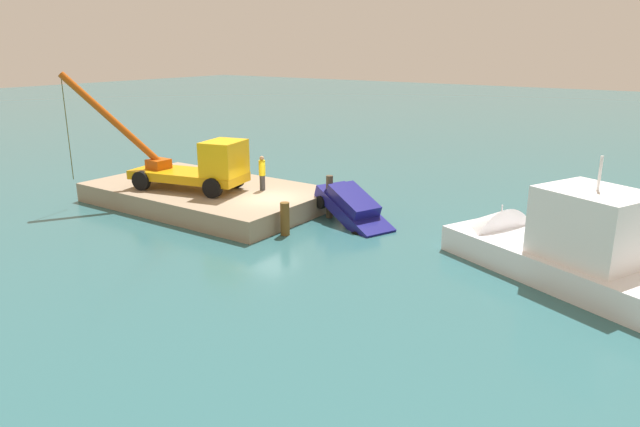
% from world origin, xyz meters
% --- Properties ---
extents(ground, '(200.00, 200.00, 0.00)m').
position_xyz_m(ground, '(0.00, 0.00, 0.00)').
color(ground, '#2D6066').
extents(dock, '(12.60, 7.25, 1.01)m').
position_xyz_m(dock, '(-4.41, 0.00, 0.51)').
color(dock, gray).
rests_on(dock, ground).
extents(crane_truck, '(8.63, 5.36, 5.99)m').
position_xyz_m(crane_truck, '(-4.00, -0.88, 2.35)').
color(crane_truck, orange).
rests_on(crane_truck, dock).
extents(dock_worker, '(0.34, 0.34, 1.80)m').
position_xyz_m(dock_worker, '(-1.35, 1.06, 1.93)').
color(dock_worker, '#383838').
rests_on(dock_worker, dock).
extents(salvaged_car, '(4.67, 3.23, 2.46)m').
position_xyz_m(salvaged_car, '(3.89, 1.62, 0.73)').
color(salvaged_car, navy).
rests_on(salvaged_car, ground).
extents(moored_yacht, '(12.28, 8.04, 6.37)m').
position_xyz_m(moored_yacht, '(12.74, 0.85, 0.51)').
color(moored_yacht, white).
rests_on(moored_yacht, ground).
extents(piling_near, '(0.42, 0.42, 1.52)m').
position_xyz_m(piling_near, '(2.29, -1.67, 0.76)').
color(piling_near, brown).
rests_on(piling_near, ground).
extents(piling_mid, '(0.34, 0.34, 2.13)m').
position_xyz_m(piling_mid, '(2.38, 1.77, 1.07)').
color(piling_mid, '#4E432F').
rests_on(piling_mid, ground).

